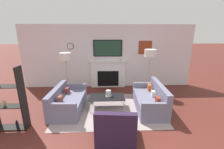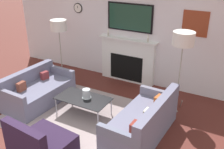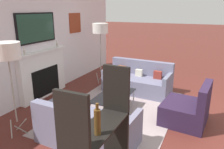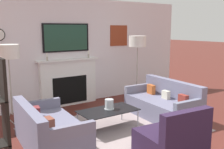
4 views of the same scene
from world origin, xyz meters
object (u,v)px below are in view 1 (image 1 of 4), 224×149
object	(u,v)px
shelf_unit	(7,101)
couch_left	(68,102)
couch_right	(150,100)
floor_lamp_right	(150,54)
coffee_table	(107,97)
floor_lamp_left	(65,57)
hurricane_candle	(108,94)
armchair	(116,129)

from	to	relation	value
shelf_unit	couch_left	bearing A→B (deg)	36.57
couch_right	couch_left	bearing A→B (deg)	179.92
couch_left	floor_lamp_right	bearing A→B (deg)	23.41
coffee_table	floor_lamp_right	xyz separation A→B (m)	(1.67, 1.18, 1.23)
floor_lamp_left	floor_lamp_right	size ratio (longest dim) A/B	0.94
couch_left	floor_lamp_right	size ratio (longest dim) A/B	0.93
hurricane_candle	floor_lamp_left	bearing A→B (deg)	144.08
hurricane_candle	floor_lamp_right	size ratio (longest dim) A/B	0.11
coffee_table	shelf_unit	size ratio (longest dim) A/B	0.69
couch_right	hurricane_candle	distance (m)	1.36
couch_right	floor_lamp_right	size ratio (longest dim) A/B	1.01
coffee_table	armchair	bearing A→B (deg)	-82.81
coffee_table	hurricane_candle	distance (m)	0.13
hurricane_candle	coffee_table	bearing A→B (deg)	-140.50
couch_left	hurricane_candle	world-z (taller)	couch_left
couch_right	coffee_table	distance (m)	1.41
armchair	hurricane_candle	world-z (taller)	armchair
coffee_table	floor_lamp_left	world-z (taller)	floor_lamp_left
couch_right	coffee_table	bearing A→B (deg)	176.79
couch_left	coffee_table	bearing A→B (deg)	3.48
armchair	hurricane_candle	bearing A→B (deg)	94.95
couch_right	coffee_table	size ratio (longest dim) A/B	1.57
hurricane_candle	armchair	bearing A→B (deg)	-85.05
couch_left	shelf_unit	size ratio (longest dim) A/B	1.01
couch_left	shelf_unit	xyz separation A→B (m)	(-1.20, -0.89, 0.49)
couch_right	floor_lamp_left	xyz separation A→B (m)	(-2.91, 1.26, 1.21)
coffee_table	shelf_unit	distance (m)	2.65
hurricane_candle	couch_left	bearing A→B (deg)	-174.65
couch_right	floor_lamp_right	bearing A→B (deg)	77.74
couch_left	armchair	bearing A→B (deg)	-45.01
armchair	floor_lamp_right	world-z (taller)	floor_lamp_right
coffee_table	floor_lamp_left	size ratio (longest dim) A/B	0.68
floor_lamp_right	shelf_unit	xyz separation A→B (m)	(-4.11, -2.15, -0.84)
couch_left	floor_lamp_left	bearing A→B (deg)	102.72
couch_left	hurricane_candle	bearing A→B (deg)	5.35
floor_lamp_right	armchair	bearing A→B (deg)	-119.03
couch_left	hurricane_candle	size ratio (longest dim) A/B	8.32
floor_lamp_right	couch_right	bearing A→B (deg)	-102.26
hurricane_candle	floor_lamp_left	xyz separation A→B (m)	(-1.57, 1.14, 1.01)
armchair	floor_lamp_left	size ratio (longest dim) A/B	0.57
hurricane_candle	floor_lamp_right	world-z (taller)	floor_lamp_right
couch_right	armchair	bearing A→B (deg)	-130.55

